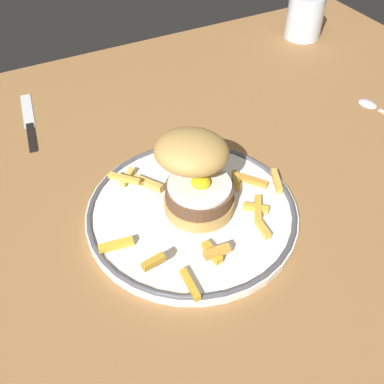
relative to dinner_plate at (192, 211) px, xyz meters
The scene contains 7 objects.
ground_plane 4.76cm from the dinner_plate, 161.54° to the left, with size 144.89×102.83×4.00cm, color olive.
dinner_plate is the anchor object (origin of this frame).
burger 6.32cm from the dinner_plate, 42.16° to the left, with size 14.00×13.90×11.15cm.
fries_pile 1.85cm from the dinner_plate, 41.92° to the right, with size 28.30×26.57×2.61cm.
water_glass 61.05cm from the dinner_plate, 38.43° to the left, with size 7.98×7.98×9.31cm.
knife 35.09cm from the dinner_plate, 115.78° to the left, with size 4.09×18.03×0.70cm.
spoon 42.69cm from the dinner_plate, 11.40° to the left, with size 4.10×13.39×0.90cm.
Camera 1 is at (-16.01, -39.10, 46.20)cm, focal length 42.13 mm.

